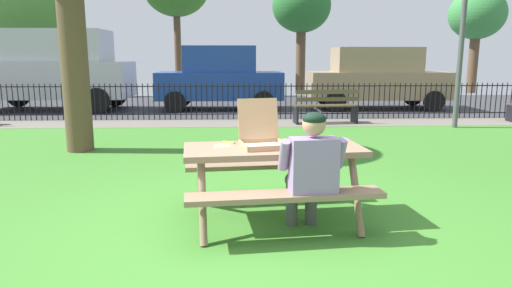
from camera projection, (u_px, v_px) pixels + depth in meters
name	position (u px, v px, depth m)	size (l,w,h in m)	color
ground	(245.00, 180.00, 6.31)	(28.00, 12.11, 0.02)	#3E7E2C
cobblestone_walkway	(242.00, 123.00, 11.56)	(28.00, 1.40, 0.01)	slate
street_asphalt	(240.00, 105.00, 15.85)	(28.00, 7.34, 0.01)	#38383D
picnic_table_foreground	(274.00, 163.00, 4.64)	(1.94, 1.66, 0.79)	#8C6E56
pizza_box_open	(261.00, 135.00, 4.64)	(0.51, 0.55, 0.47)	tan
pizza_slice_on_table	(223.00, 144.00, 4.70)	(0.24, 0.29, 0.02)	#F9DE70
adult_at_table	(311.00, 169.00, 4.18)	(0.63, 0.62, 1.19)	#4C4C4C
iron_fence_streetside	(241.00, 101.00, 12.16)	(21.65, 0.03, 0.96)	black
park_bench_center	(326.00, 107.00, 11.43)	(1.63, 0.59, 0.85)	brown
lamp_post_walkway	(465.00, 6.00, 10.32)	(0.28, 0.28, 4.66)	#4C4C51
parked_car_far_left	(53.00, 68.00, 14.08)	(4.71, 2.08, 2.46)	#B2B2BF
parked_car_left	(220.00, 77.00, 14.33)	(3.91, 1.84, 1.98)	navy
parked_car_center	(377.00, 77.00, 14.53)	(4.44, 1.99, 1.94)	#9A815F
far_tree_left	(28.00, 7.00, 19.57)	(3.95, 3.95, 5.54)	brown
far_tree_center	(302.00, 8.00, 20.03)	(2.58, 2.58, 5.00)	brown
far_tree_midright	(477.00, 16.00, 20.40)	(2.47, 2.47, 4.63)	brown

